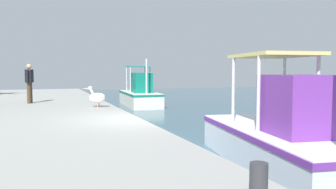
{
  "coord_description": "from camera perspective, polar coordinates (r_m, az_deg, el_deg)",
  "views": [
    {
      "loc": [
        9.4,
        -2.7,
        2.19
      ],
      "look_at": [
        -5.51,
        2.97,
        1.07
      ],
      "focal_mm": 35.4,
      "sensor_mm": 36.0,
      "label": 1
    }
  ],
  "objects": [
    {
      "name": "fishing_boat_nearest",
      "position": [
        21.05,
        -4.85,
        -0.06
      ],
      "size": [
        5.17,
        2.14,
        2.91
      ],
      "color": "silver",
      "rests_on": "ground"
    },
    {
      "name": "fishing_boat_second",
      "position": [
        7.95,
        19.4,
        -7.01
      ],
      "size": [
        5.51,
        2.93,
        3.08
      ],
      "color": "white",
      "rests_on": "ground"
    },
    {
      "name": "pelican",
      "position": [
        13.04,
        -12.1,
        -0.43
      ],
      "size": [
        0.67,
        0.93,
        0.82
      ],
      "color": "tan",
      "rests_on": "quay_pier"
    },
    {
      "name": "fisherman_standing",
      "position": [
        15.58,
        -22.76,
        2.08
      ],
      "size": [
        0.6,
        0.35,
        1.71
      ],
      "color": "#4C3823",
      "rests_on": "quay_pier"
    },
    {
      "name": "mooring_bollard_nearest",
      "position": [
        3.97,
        15.35,
        -13.84
      ],
      "size": [
        0.21,
        0.21,
        0.37
      ],
      "primitive_type": "cylinder",
      "color": "#333338",
      "rests_on": "quay_pier"
    }
  ]
}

